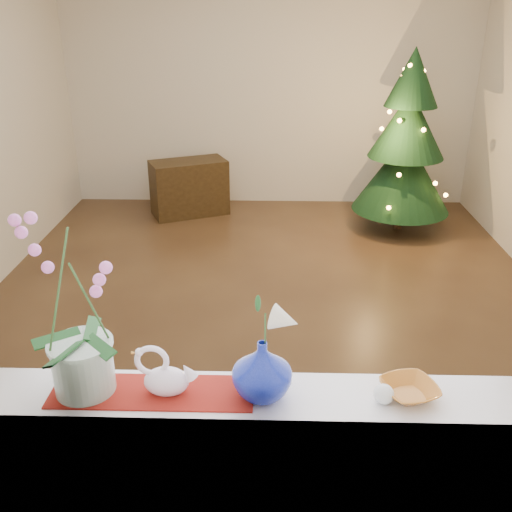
{
  "coord_description": "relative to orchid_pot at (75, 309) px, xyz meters",
  "views": [
    {
      "loc": [
        0.02,
        -3.97,
        2.15
      ],
      "look_at": [
        -0.05,
        -1.4,
        1.01
      ],
      "focal_mm": 40.0,
      "sensor_mm": 36.0,
      "label": 1
    }
  ],
  "objects": [
    {
      "name": "wall_back",
      "position": [
        0.61,
        4.87,
        0.11
      ],
      "size": [
        4.5,
        0.1,
        2.7
      ],
      "primitive_type": "cube",
      "color": "beige",
      "rests_on": "ground"
    },
    {
      "name": "orchid_pot",
      "position": [
        0.0,
        0.0,
        0.0
      ],
      "size": [
        0.29,
        0.29,
        0.65
      ],
      "primitive_type": null,
      "rotation": [
        0.0,
        0.0,
        0.38
      ],
      "color": "beige",
      "rests_on": "windowsill"
    },
    {
      "name": "paperweight",
      "position": [
        1.02,
        -0.04,
        -0.29
      ],
      "size": [
        0.08,
        0.08,
        0.07
      ],
      "primitive_type": "sphere",
      "rotation": [
        0.0,
        0.0,
        0.1
      ],
      "color": "silver",
      "rests_on": "windowsill"
    },
    {
      "name": "runner",
      "position": [
        0.23,
        -0.0,
        -0.32
      ],
      "size": [
        0.7,
        0.2,
        0.01
      ],
      "primitive_type": "cube",
      "color": "maroon",
      "rests_on": "windowsill"
    },
    {
      "name": "windowsill",
      "position": [
        0.61,
        -0.0,
        -0.34
      ],
      "size": [
        2.2,
        0.26,
        0.04
      ],
      "primitive_type": "cube",
      "color": "white",
      "rests_on": "window_apron"
    },
    {
      "name": "blue_vase",
      "position": [
        0.61,
        -0.01,
        -0.2
      ],
      "size": [
        0.24,
        0.24,
        0.25
      ],
      "primitive_type": "imported",
      "rotation": [
        0.0,
        0.0,
        0.01
      ],
      "color": "navy",
      "rests_on": "windowsill"
    },
    {
      "name": "side_table",
      "position": [
        -0.27,
        4.39,
        -0.94
      ],
      "size": [
        0.89,
        0.69,
        0.6
      ],
      "primitive_type": "cube",
      "rotation": [
        0.0,
        0.0,
        0.42
      ],
      "color": "black",
      "rests_on": "ground"
    },
    {
      "name": "xmas_tree",
      "position": [
        1.96,
        4.01,
        -0.35
      ],
      "size": [
        1.22,
        1.22,
        1.79
      ],
      "primitive_type": null,
      "rotation": [
        0.0,
        0.0,
        0.29
      ],
      "color": "black",
      "rests_on": "ground"
    },
    {
      "name": "amber_dish",
      "position": [
        1.11,
        0.0,
        -0.3
      ],
      "size": [
        0.2,
        0.2,
        0.04
      ],
      "primitive_type": "imported",
      "rotation": [
        0.0,
        0.0,
        0.32
      ],
      "color": "#AB641E",
      "rests_on": "windowsill"
    },
    {
      "name": "swan",
      "position": [
        0.28,
        -0.01,
        -0.23
      ],
      "size": [
        0.22,
        0.13,
        0.18
      ],
      "primitive_type": null,
      "rotation": [
        0.0,
        0.0,
        0.16
      ],
      "color": "white",
      "rests_on": "windowsill"
    },
    {
      "name": "lily",
      "position": [
        0.61,
        -0.01,
        0.01
      ],
      "size": [
        0.14,
        0.08,
        0.18
      ],
      "primitive_type": null,
      "color": "beige",
      "rests_on": "blue_vase"
    },
    {
      "name": "wall_front",
      "position": [
        0.61,
        -0.13,
        0.11
      ],
      "size": [
        4.5,
        0.1,
        2.7
      ],
      "primitive_type": "cube",
      "color": "beige",
      "rests_on": "ground"
    },
    {
      "name": "window_frame",
      "position": [
        0.61,
        -0.1,
        0.46
      ],
      "size": [
        2.22,
        0.06,
        1.6
      ],
      "primitive_type": null,
      "color": "white",
      "rests_on": "windowsill"
    },
    {
      "name": "ground",
      "position": [
        0.61,
        2.37,
        -1.24
      ],
      "size": [
        5.0,
        5.0,
        0.0
      ],
      "primitive_type": "plane",
      "color": "#392517",
      "rests_on": "ground"
    }
  ]
}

